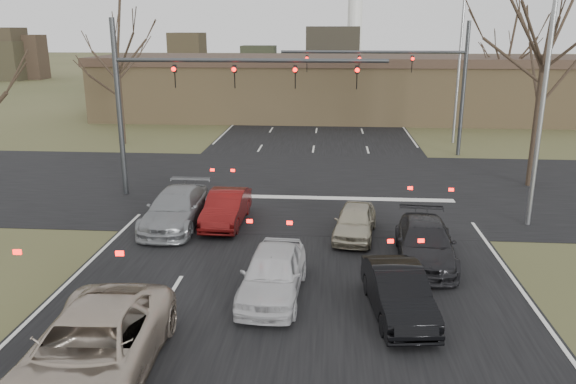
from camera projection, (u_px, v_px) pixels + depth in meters
name	position (u px, v px, depth m)	size (l,w,h in m)	color
ground	(281.00, 354.00, 13.45)	(360.00, 360.00, 0.00)	#3F4324
road_main	(323.00, 91.00, 70.91)	(14.00, 300.00, 0.02)	black
road_cross	(307.00, 186.00, 27.81)	(200.00, 14.00, 0.02)	black
building	(342.00, 87.00, 48.96)	(42.40, 10.40, 5.30)	olive
mast_arm_near	(189.00, 86.00, 24.87)	(12.12, 0.24, 8.00)	#383A3D
mast_arm_far	(417.00, 72.00, 33.63)	(11.12, 0.24, 8.00)	#383A3D
streetlight_right_near	(540.00, 83.00, 20.83)	(2.34, 0.25, 10.00)	gray
streetlight_right_far	(457.00, 59.00, 37.07)	(2.34, 0.25, 10.00)	gray
tree_left_far	(115.00, 32.00, 36.30)	(5.70, 5.70, 9.50)	black
tree_right_far	(510.00, 37.00, 43.94)	(5.40, 5.40, 9.00)	black
car_silver_suv	(92.00, 350.00, 12.18)	(2.62, 5.69, 1.58)	#B3A391
car_white_sedan	(273.00, 273.00, 16.20)	(1.70, 4.23, 1.44)	silver
car_black_hatch	(398.00, 292.00, 15.16)	(1.39, 3.98, 1.31)	black
car_charcoal_sedan	(425.00, 243.00, 18.65)	(1.86, 4.58, 1.33)	black
car_grey_ahead	(176.00, 209.00, 22.05)	(2.01, 4.93, 1.43)	gray
car_red_ahead	(226.00, 208.00, 22.32)	(1.39, 3.99, 1.31)	#540C0C
car_silver_ahead	(355.00, 221.00, 20.92)	(1.44, 3.57, 1.22)	#A8A087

